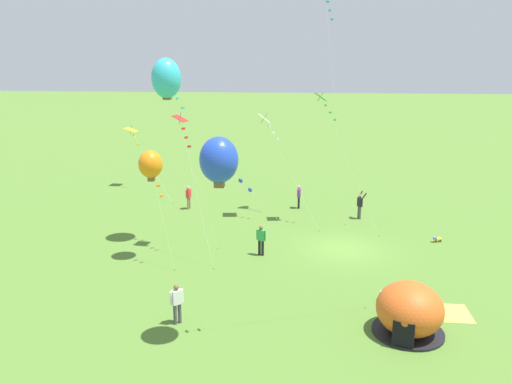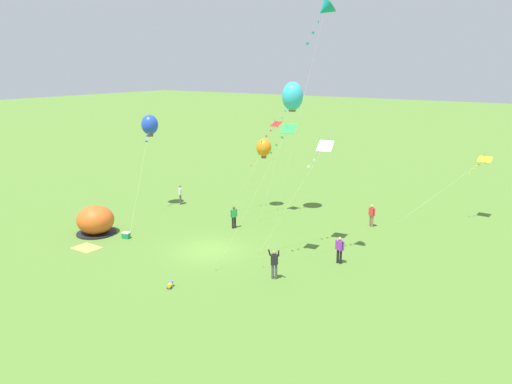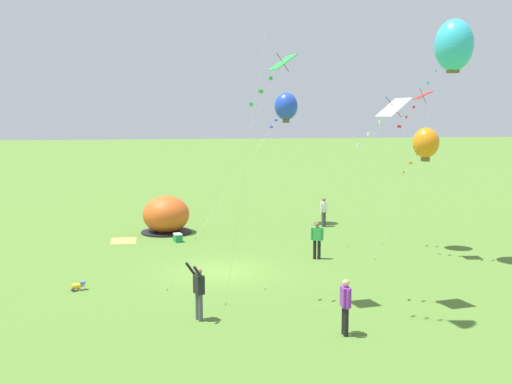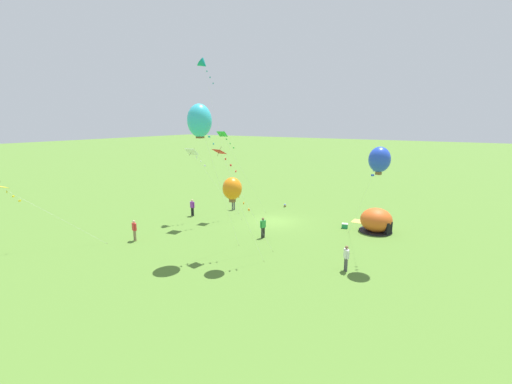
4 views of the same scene
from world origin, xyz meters
name	(u,v)px [view 1 (image 1 of 4)]	position (x,y,z in m)	size (l,w,h in m)	color
ground_plane	(344,249)	(0.00, 0.00, 0.00)	(300.00, 300.00, 0.00)	#517A2D
popup_tent	(410,310)	(-8.96, -1.96, 1.00)	(2.81, 2.81, 2.10)	#D8591E
picnic_blanket	(455,313)	(-7.13, -4.25, 0.01)	(1.70, 1.30, 0.01)	gold
cooler_box	(386,297)	(-6.37, -1.45, 0.22)	(0.60, 0.48, 0.44)	#1E8C4C
toddler_crawling	(437,239)	(1.82, -5.61, 0.18)	(0.39, 0.55, 0.32)	gold
person_near_tent	(299,195)	(8.06, 2.79, 0.96)	(0.59, 0.25, 1.72)	black
person_far_back	(189,196)	(7.01, 10.76, 0.96)	(0.57, 0.34, 1.72)	#8C7251
person_strolling	(261,239)	(-1.39, 4.64, 0.96)	(0.36, 0.55, 1.72)	black
person_center_field	(177,302)	(-9.22, 7.31, 0.96)	(0.42, 0.48, 1.72)	#4C4C51
person_flying_kite	(360,205)	(5.96, -1.41, 1.00)	(0.71, 0.61, 1.89)	#4C4C51
kite_orange	(151,164)	(-2.46, 10.34, 5.24)	(2.17, 2.13, 5.98)	silver
kite_yellow	(132,132)	(13.26, 17.00, 4.70)	(5.56, 5.26, 5.30)	silver
kite_green	(323,102)	(4.92, 1.33, 7.97)	(3.14, 4.26, 8.60)	silver
kite_blue	(219,160)	(-10.39, 5.25, 7.10)	(4.04, 6.44, 7.93)	silver
kite_cyan	(166,78)	(0.33, 10.10, 9.53)	(1.90, 3.74, 10.65)	silver
kite_red	(182,125)	(-0.75, 9.04, 7.11)	(3.49, 2.70, 7.80)	silver
kite_white	(266,122)	(5.59, 5.00, 6.60)	(3.24, 4.29, 7.16)	silver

